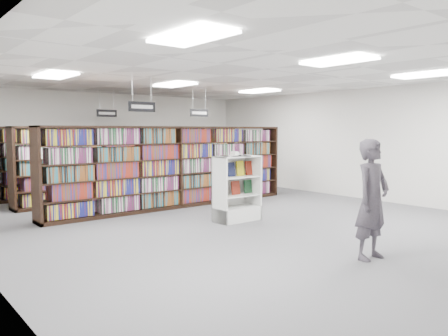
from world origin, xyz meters
TOP-DOWN VIEW (x-y plane):
  - floor at (0.00, 0.00)m, footprint 12.00×12.00m
  - ceiling at (0.00, 0.00)m, footprint 10.00×12.00m
  - wall_back at (0.00, 6.00)m, footprint 10.00×0.10m
  - wall_right at (5.00, 0.00)m, footprint 0.10×12.00m
  - bookshelf_row_near at (0.00, 2.00)m, footprint 7.00×0.60m
  - bookshelf_row_mid at (0.00, 4.00)m, footprint 7.00×0.60m
  - bookshelf_row_far at (0.00, 5.70)m, footprint 7.00×0.60m
  - aisle_sign_left at (-1.50, 1.00)m, footprint 0.65×0.02m
  - aisle_sign_right at (1.50, 3.00)m, footprint 0.65×0.02m
  - aisle_sign_center at (-0.50, 5.00)m, footprint 0.65×0.02m
  - troffer_front_left at (-3.00, -3.00)m, footprint 0.60×1.20m
  - troffer_front_center at (0.00, -3.00)m, footprint 0.60×1.20m
  - troffer_front_right at (3.00, -3.00)m, footprint 0.60×1.20m
  - troffer_back_left at (-3.00, 2.00)m, footprint 0.60×1.20m
  - troffer_back_center at (0.00, 2.00)m, footprint 0.60×1.20m
  - troffer_back_right at (3.00, 2.00)m, footprint 0.60×1.20m
  - endcap_display at (0.09, -0.30)m, footprint 1.03×0.53m
  - open_book at (-0.01, -0.38)m, footprint 0.68×0.55m
  - shopper at (-0.18, -3.82)m, footprint 0.69×0.46m

SIDE VIEW (x-z plane):
  - floor at x=0.00m, z-range 0.00..0.00m
  - endcap_display at x=0.09m, z-range -0.24..1.20m
  - shopper at x=-0.18m, z-range 0.00..1.87m
  - bookshelf_row_near at x=0.00m, z-range 0.00..2.10m
  - bookshelf_row_mid at x=0.00m, z-range 0.00..2.10m
  - bookshelf_row_far at x=0.00m, z-range 0.00..2.10m
  - open_book at x=-0.01m, z-range 1.41..1.54m
  - wall_back at x=0.00m, z-range 0.00..3.20m
  - wall_right at x=5.00m, z-range 0.00..3.20m
  - aisle_sign_left at x=-1.50m, z-range 2.13..2.93m
  - aisle_sign_right at x=1.50m, z-range 2.13..2.93m
  - aisle_sign_center at x=-0.50m, z-range 2.13..2.93m
  - troffer_front_left at x=-3.00m, z-range 3.14..3.18m
  - troffer_front_center at x=0.00m, z-range 3.14..3.18m
  - troffer_front_right at x=3.00m, z-range 3.14..3.18m
  - troffer_back_left at x=-3.00m, z-range 3.14..3.18m
  - troffer_back_center at x=0.00m, z-range 3.14..3.18m
  - troffer_back_right at x=3.00m, z-range 3.14..3.18m
  - ceiling at x=0.00m, z-range 3.15..3.25m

